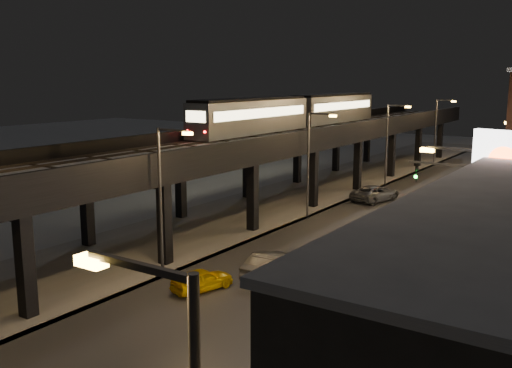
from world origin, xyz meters
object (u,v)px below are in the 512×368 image
Objects in this scene: car_mid_silver at (375,194)px; sign_citgo at (501,202)px; car_mid_dark at (446,187)px; car_onc_dark at (475,245)px; car_near_white at (271,265)px; car_taxi at (202,280)px; car_onc_white at (437,218)px; car_far_white at (485,156)px; subway_train at (298,111)px; car_onc_silver at (361,280)px.

sign_citgo is (16.89, -31.10, 6.85)m from car_mid_silver.
car_mid_dark reaches higher than car_onc_dark.
car_mid_silver reaches higher than car_near_white.
car_taxi is 22.69m from car_onc_white.
car_onc_white is at bearing -107.51° from car_near_white.
car_onc_white is (7.83, -6.23, -0.09)m from car_mid_silver.
car_mid_silver is at bearing 87.26° from car_far_white.
car_taxi is 4.53m from car_near_white.
car_mid_silver is 1.12× the size of car_onc_dark.
subway_train is at bearing 70.35° from car_far_white.
car_onc_silver is (3.89, -30.64, -0.06)m from car_mid_dark.
subway_train is 21.27m from car_onc_white.
car_taxi is at bearing -126.81° from car_onc_silver.
car_near_white is 1.18× the size of car_far_white.
car_onc_silver is 11.13m from car_onc_dark.
car_onc_dark is (12.19, -12.40, -0.09)m from car_mid_silver.
car_mid_silver is (-3.09, 23.83, 0.00)m from car_near_white.
car_mid_dark reaches higher than car_onc_white.
sign_citgo is (14.41, -66.30, 6.95)m from car_far_white.
car_taxi is at bearing -90.84° from car_onc_white.
car_mid_silver is 17.39m from car_onc_dark.
car_onc_dark is 7.56m from car_onc_white.
subway_train is 8.63× the size of car_far_white.
car_onc_silver is 13.64m from sign_citgo.
subway_train is at bearing 145.71° from car_onc_silver.
car_taxi is 35.80m from car_mid_dark.
car_near_white is 59.03m from car_far_white.
sign_citgo is at bearing -51.06° from subway_train.
car_onc_white is (-4.36, 6.18, -0.01)m from car_onc_dark.
car_mid_silver is at bearing 56.52° from car_mid_dark.
car_near_white is 0.46× the size of sign_citgo.
car_onc_dark is at bearing 102.83° from car_far_white.
car_onc_white reaches higher than car_far_white.
sign_citgo is at bearing 104.94° from car_mid_dark.
car_mid_silver is at bearing 118.51° from sign_citgo.
car_onc_dark is (9.71, -47.60, 0.01)m from car_far_white.
subway_train is 9.39× the size of car_taxi.
car_taxi is 0.74× the size of car_mid_dark.
car_onc_dark is 0.49× the size of sign_citgo.
subway_train is 3.41× the size of sign_citgo.
car_onc_white is 27.37m from sign_citgo.
car_taxi is 0.66× the size of car_mid_silver.
car_mid_dark is (14.73, 5.42, -7.57)m from subway_train.
car_onc_white is at bearing 154.24° from car_mid_silver.
car_mid_silver is 35.29m from car_far_white.
car_mid_silver is 1.40× the size of car_far_white.
car_mid_dark reaches higher than car_onc_silver.
car_near_white reaches higher than car_taxi.
car_mid_silver is at bearing -72.78° from car_taxi.
car_mid_silver is 0.55× the size of sign_citgo.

